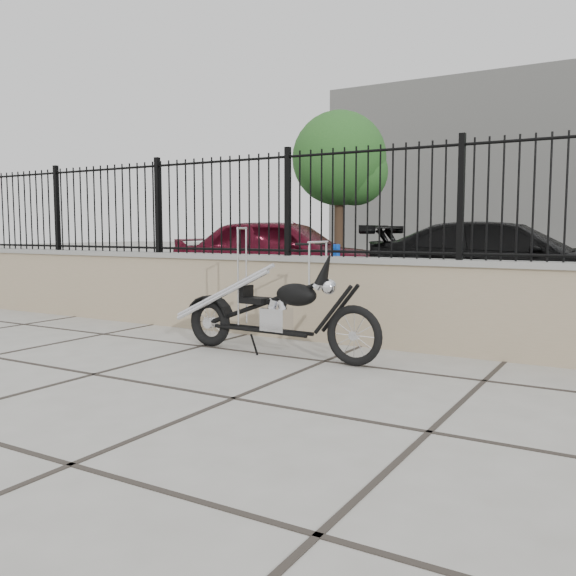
# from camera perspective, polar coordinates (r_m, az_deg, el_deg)

# --- Properties ---
(ground_plane) EXTENTS (90.00, 90.00, 0.00)m
(ground_plane) POSITION_cam_1_polar(r_m,az_deg,el_deg) (4.66, -5.12, -10.28)
(ground_plane) COLOR #99968E
(ground_plane) RESTS_ON ground
(parking_lot) EXTENTS (30.00, 30.00, 0.00)m
(parking_lot) POSITION_cam_1_polar(r_m,az_deg,el_deg) (16.40, 21.21, 0.70)
(parking_lot) COLOR black
(parking_lot) RESTS_ON ground
(retaining_wall) EXTENTS (14.00, 0.36, 0.96)m
(retaining_wall) POSITION_cam_1_polar(r_m,az_deg,el_deg) (6.72, 7.35, -1.25)
(retaining_wall) COLOR gray
(retaining_wall) RESTS_ON ground_plane
(iron_fence) EXTENTS (14.00, 0.08, 1.20)m
(iron_fence) POSITION_cam_1_polar(r_m,az_deg,el_deg) (6.68, 7.46, 7.99)
(iron_fence) COLOR black
(iron_fence) RESTS_ON retaining_wall
(chopper_motorcycle) EXTENTS (2.20, 0.51, 1.31)m
(chopper_motorcycle) POSITION_cam_1_polar(r_m,az_deg,el_deg) (6.09, -1.43, -0.23)
(chopper_motorcycle) COLOR black
(chopper_motorcycle) RESTS_ON ground_plane
(car_red) EXTENTS (4.67, 2.40, 1.52)m
(car_red) POSITION_cam_1_polar(r_m,az_deg,el_deg) (12.10, -0.39, 3.11)
(car_red) COLOR #4F0B19
(car_red) RESTS_ON parking_lot
(car_black) EXTENTS (4.92, 2.20, 1.40)m
(car_black) POSITION_cam_1_polar(r_m,az_deg,el_deg) (11.08, 19.82, 2.25)
(car_black) COLOR black
(car_black) RESTS_ON parking_lot
(bollard_a) EXTENTS (0.15, 0.15, 1.05)m
(bollard_a) POSITION_cam_1_polar(r_m,az_deg,el_deg) (9.13, 4.48, 0.82)
(bollard_a) COLOR blue
(bollard_a) RESTS_ON ground_plane
(tree_left) EXTENTS (3.30, 3.30, 5.56)m
(tree_left) POSITION_cam_1_polar(r_m,az_deg,el_deg) (21.90, 4.82, 12.37)
(tree_left) COLOR #382619
(tree_left) RESTS_ON ground_plane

